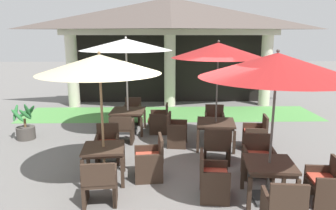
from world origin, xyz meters
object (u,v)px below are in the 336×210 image
at_px(patio_chair_mid_right_west, 176,131).
at_px(potted_palm_left_edge, 25,128).
at_px(patio_umbrella_mid_left, 100,65).
at_px(patio_chair_mid_left_south, 100,183).
at_px(patio_chair_far_back_east, 160,119).
at_px(patio_chair_near_foreground_west, 212,177).
at_px(terracotta_urn, 153,121).
at_px(patio_table_mid_left, 104,152).
at_px(patio_chair_far_back_north, 132,112).
at_px(patio_chair_mid_right_north, 214,121).
at_px(patio_table_mid_right, 216,125).
at_px(patio_table_near_foreground, 269,168).
at_px(patio_umbrella_far_back, 126,45).
at_px(patio_chair_near_foreground_north, 258,157).
at_px(patio_chair_mid_left_east, 150,159).
at_px(patio_chair_mid_left_north, 108,145).
at_px(patio_chair_mid_right_east, 256,134).
at_px(patio_umbrella_near_foreground, 277,66).
at_px(patio_chair_near_foreground_east, 326,183).
at_px(patio_chair_near_foreground_south, 283,209).
at_px(patio_chair_mid_right_south, 217,146).
at_px(patio_chair_far_back_south, 123,129).
at_px(patio_umbrella_mid_right, 218,51).

xyz_separation_m(patio_chair_mid_right_west, potted_palm_left_edge, (-4.39, 0.67, -0.10)).
distance_m(patio_umbrella_mid_left, patio_chair_mid_left_south, 2.23).
height_order(patio_chair_far_back_east, potted_palm_left_edge, potted_palm_left_edge).
xyz_separation_m(patio_chair_near_foreground_west, terracotta_urn, (-1.23, 4.68, -0.22)).
bearing_deg(patio_table_mid_left, patio_chair_far_back_east, 70.35).
bearing_deg(patio_chair_mid_left_south, patio_chair_far_back_north, 83.45).
bearing_deg(patio_table_mid_left, patio_chair_mid_right_north, 46.62).
relative_size(patio_table_mid_right, patio_chair_mid_right_north, 1.24).
bearing_deg(patio_table_near_foreground, patio_chair_mid_left_south, -178.86).
xyz_separation_m(patio_chair_mid_right_north, patio_umbrella_far_back, (-2.65, 0.34, 2.28)).
xyz_separation_m(patio_chair_near_foreground_north, patio_chair_mid_left_south, (-3.19, -1.07, -0.01)).
height_order(patio_table_near_foreground, patio_table_mid_right, patio_table_near_foreground).
xyz_separation_m(patio_chair_mid_right_west, patio_chair_far_back_north, (-1.39, 2.25, -0.02)).
bearing_deg(patio_chair_mid_left_east, terracotta_urn, -4.39).
relative_size(patio_chair_mid_left_north, patio_chair_mid_right_east, 0.99).
height_order(patio_table_mid_left, patio_chair_far_back_east, patio_chair_far_back_east).
bearing_deg(patio_chair_mid_left_east, patio_umbrella_mid_left, 90.00).
height_order(patio_chair_near_foreground_north, patio_chair_near_foreground_west, patio_chair_near_foreground_north).
distance_m(patio_umbrella_near_foreground, patio_table_mid_left, 3.77).
bearing_deg(patio_chair_near_foreground_east, patio_umbrella_far_back, 49.23).
height_order(patio_chair_near_foreground_south, patio_chair_mid_right_south, patio_chair_near_foreground_south).
height_order(patio_chair_far_back_south, patio_chair_far_back_east, patio_chair_far_back_east).
bearing_deg(patio_table_mid_right, patio_umbrella_near_foreground, -80.20).
xyz_separation_m(patio_umbrella_mid_right, terracotta_urn, (-1.76, 1.98, -2.40)).
bearing_deg(terracotta_urn, patio_umbrella_near_foreground, -64.91).
distance_m(patio_chair_near_foreground_east, patio_umbrella_mid_right, 3.96).
distance_m(patio_umbrella_mid_left, patio_chair_mid_left_east, 2.23).
distance_m(patio_table_near_foreground, patio_chair_far_back_south, 4.44).
xyz_separation_m(patio_umbrella_far_back, terracotta_urn, (0.75, 0.58, -2.51)).
bearing_deg(patio_chair_far_back_north, patio_umbrella_far_back, 90.00).
height_order(patio_chair_mid_right_south, patio_chair_mid_right_west, patio_chair_mid_right_west).
distance_m(patio_chair_mid_left_north, patio_chair_mid_right_south, 2.61).
height_order(patio_chair_far_back_south, terracotta_urn, patio_chair_far_back_south).
relative_size(patio_chair_near_foreground_east, patio_umbrella_far_back, 0.28).
xyz_separation_m(patio_table_near_foreground, patio_chair_mid_left_north, (-3.25, 1.85, -0.22)).
distance_m(patio_chair_mid_left_north, terracotta_urn, 3.12).
height_order(patio_umbrella_mid_right, patio_chair_mid_right_west, patio_umbrella_mid_right).
bearing_deg(patio_chair_near_foreground_north, patio_chair_mid_left_east, 7.30).
relative_size(patio_chair_near_foreground_east, patio_chair_mid_right_east, 0.91).
height_order(patio_umbrella_mid_left, patio_table_mid_right, patio_umbrella_mid_left).
relative_size(patio_chair_mid_left_north, patio_umbrella_mid_right, 0.32).
height_order(patio_chair_near_foreground_north, patio_chair_far_back_south, patio_chair_near_foreground_north).
bearing_deg(potted_palm_left_edge, patio_table_mid_left, -44.50).
xyz_separation_m(patio_chair_near_foreground_north, patio_chair_mid_left_east, (-2.31, -0.03, -0.01)).
distance_m(patio_chair_near_foreground_west, patio_chair_mid_left_north, 2.83).
distance_m(patio_chair_near_foreground_south, patio_table_mid_left, 3.60).
bearing_deg(patio_table_near_foreground, patio_umbrella_mid_left, 164.20).
distance_m(patio_chair_mid_right_east, patio_chair_far_back_east, 2.98).
bearing_deg(patio_chair_mid_left_east, patio_chair_mid_right_north, -37.76).
bearing_deg(patio_chair_mid_left_east, patio_chair_far_back_east, -8.79).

